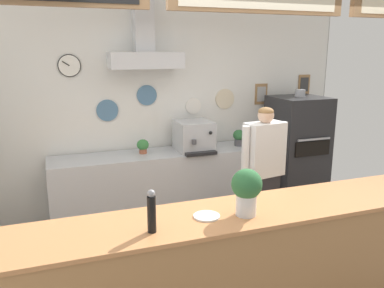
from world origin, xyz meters
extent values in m
cube|color=gray|center=(0.00, 2.21, 1.50)|extent=(4.99, 0.12, 3.00)
cube|color=white|center=(0.00, 2.14, 1.50)|extent=(4.95, 0.01, 2.96)
cylinder|color=black|center=(-1.27, 2.13, 1.98)|extent=(0.27, 0.02, 0.27)
cylinder|color=white|center=(-1.27, 2.12, 1.98)|extent=(0.25, 0.01, 0.25)
cube|color=black|center=(-1.31, 2.11, 2.00)|extent=(0.08, 0.01, 0.06)
cylinder|color=teal|center=(-0.84, 2.13, 1.41)|extent=(0.28, 0.02, 0.28)
cylinder|color=teal|center=(-0.32, 2.13, 1.59)|extent=(0.26, 0.02, 0.26)
cylinder|color=white|center=(0.32, 2.13, 1.42)|extent=(0.22, 0.02, 0.22)
cylinder|color=beige|center=(0.79, 2.13, 1.49)|extent=(0.28, 0.02, 0.28)
cube|color=#997047|center=(1.37, 2.13, 1.54)|extent=(0.19, 0.02, 0.30)
cube|color=#9D9D9D|center=(1.37, 2.12, 1.54)|extent=(0.14, 0.01, 0.21)
cube|color=#997047|center=(2.09, 2.13, 1.66)|extent=(0.19, 0.02, 0.29)
cube|color=#353535|center=(2.09, 2.12, 1.66)|extent=(0.14, 0.01, 0.21)
cube|color=silver|center=(-0.37, 1.95, 2.04)|extent=(0.90, 0.40, 0.20)
cube|color=silver|center=(-0.37, 2.03, 2.54)|extent=(0.24, 0.24, 0.81)
cube|color=#B77F4C|center=(0.00, -0.52, 0.50)|extent=(4.04, 0.58, 1.00)
cube|color=#CF8550|center=(0.00, -0.52, 1.02)|extent=(4.12, 0.61, 0.03)
cube|color=#B7BABF|center=(-0.18, 1.81, 0.44)|extent=(2.87, 0.60, 0.88)
cube|color=#929499|center=(-0.18, 1.81, 0.16)|extent=(2.73, 0.55, 0.02)
cube|color=#232326|center=(1.70, 1.66, 0.77)|extent=(0.70, 0.69, 1.54)
cube|color=black|center=(1.70, 1.30, 0.89)|extent=(0.53, 0.02, 0.20)
cube|color=#A3A5AD|center=(1.70, 1.28, 1.02)|extent=(0.49, 0.02, 0.02)
cylinder|color=#A3A5AD|center=(1.70, 1.66, 1.59)|extent=(0.14, 0.14, 0.10)
cube|color=#232328|center=(0.59, 0.65, 0.42)|extent=(0.35, 0.25, 0.85)
cube|color=white|center=(0.59, 0.65, 1.13)|extent=(0.45, 0.29, 0.57)
cylinder|color=white|center=(0.83, 0.69, 1.16)|extent=(0.08, 0.08, 0.49)
cylinder|color=white|center=(0.34, 0.60, 1.16)|extent=(0.08, 0.08, 0.49)
sphere|color=#D8AD8E|center=(0.59, 0.65, 1.50)|extent=(0.17, 0.17, 0.17)
ellipsoid|color=olive|center=(0.59, 0.65, 1.54)|extent=(0.16, 0.16, 0.09)
cube|color=#B7BABF|center=(0.20, 1.79, 1.08)|extent=(0.45, 0.46, 0.39)
cylinder|color=#4C4C51|center=(0.11, 1.53, 1.06)|extent=(0.06, 0.06, 0.06)
cube|color=black|center=(0.20, 1.52, 0.90)|extent=(0.40, 0.10, 0.04)
sphere|color=black|center=(0.34, 1.54, 1.15)|extent=(0.04, 0.04, 0.04)
cylinder|color=#9E563D|center=(-0.46, 1.84, 0.91)|extent=(0.10, 0.10, 0.06)
ellipsoid|color=#387A3D|center=(-0.46, 1.84, 1.00)|extent=(0.15, 0.15, 0.14)
cylinder|color=#4C4C51|center=(0.87, 1.80, 0.93)|extent=(0.12, 0.12, 0.09)
ellipsoid|color=#2D6638|center=(0.87, 1.80, 1.03)|extent=(0.16, 0.16, 0.15)
cylinder|color=black|center=(-0.96, -0.64, 1.15)|extent=(0.06, 0.06, 0.24)
sphere|color=gray|center=(-0.96, -0.64, 1.29)|extent=(0.05, 0.05, 0.05)
cylinder|color=white|center=(-0.55, -0.54, 1.04)|extent=(0.19, 0.19, 0.01)
cylinder|color=silver|center=(-0.28, -0.60, 1.11)|extent=(0.14, 0.14, 0.15)
cylinder|color=gray|center=(-0.28, -0.60, 1.06)|extent=(0.13, 0.13, 0.05)
ellipsoid|color=#2D6638|center=(-0.28, -0.60, 1.26)|extent=(0.21, 0.21, 0.21)
camera|label=1|loc=(-1.50, -2.88, 2.16)|focal=36.62mm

